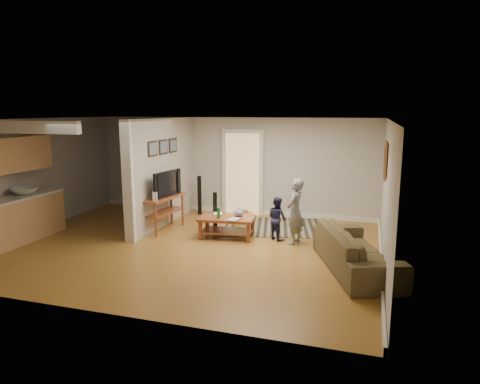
% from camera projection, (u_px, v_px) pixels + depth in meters
% --- Properties ---
extents(ground, '(7.50, 7.50, 0.00)m').
position_uv_depth(ground, '(186.00, 246.00, 8.58)').
color(ground, olive).
rests_on(ground, ground).
extents(room_shell, '(7.54, 6.02, 2.52)m').
position_uv_depth(room_shell, '(147.00, 169.00, 9.02)').
color(room_shell, beige).
rests_on(room_shell, ground).
extents(area_rug, '(2.66, 2.18, 0.01)m').
position_uv_depth(area_rug, '(272.00, 227.00, 9.96)').
color(area_rug, black).
rests_on(area_rug, ground).
extents(sofa, '(1.69, 2.53, 0.69)m').
position_uv_depth(sofa, '(355.00, 269.00, 7.31)').
color(sofa, '#483B24').
rests_on(sofa, ground).
extents(coffee_table, '(1.22, 0.79, 0.68)m').
position_uv_depth(coffee_table, '(228.00, 221.00, 9.07)').
color(coffee_table, brown).
rests_on(coffee_table, ground).
extents(tv_console, '(0.62, 1.29, 1.07)m').
position_uv_depth(tv_console, '(164.00, 199.00, 9.57)').
color(tv_console, brown).
rests_on(tv_console, ground).
extents(speaker_left, '(0.12, 0.12, 0.89)m').
position_uv_depth(speaker_left, '(215.00, 212.00, 9.58)').
color(speaker_left, black).
rests_on(speaker_left, ground).
extents(speaker_right, '(0.13, 0.13, 1.01)m').
position_uv_depth(speaker_right, '(200.00, 195.00, 11.11)').
color(speaker_right, black).
rests_on(speaker_right, ground).
extents(toy_basket, '(0.47, 0.47, 0.42)m').
position_uv_depth(toy_basket, '(242.00, 218.00, 10.07)').
color(toy_basket, '#A78748').
rests_on(toy_basket, ground).
extents(child, '(0.40, 0.54, 1.34)m').
position_uv_depth(child, '(294.00, 243.00, 8.73)').
color(child, slate).
rests_on(child, ground).
extents(toddler, '(0.56, 0.55, 0.91)m').
position_uv_depth(toddler, '(277.00, 239.00, 9.02)').
color(toddler, '#202243').
rests_on(toddler, ground).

